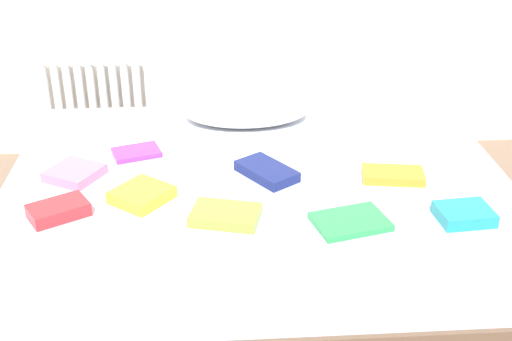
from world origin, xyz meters
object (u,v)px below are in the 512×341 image
textbook_purple (136,152)px  bed (257,226)px  textbook_yellow (142,195)px  textbook_navy (267,171)px  textbook_green (350,222)px  textbook_teal (464,214)px  textbook_lime (226,215)px  textbook_red (58,210)px  radiator (93,100)px  textbook_pink (75,173)px  textbook_orange (393,175)px  textbook_white (310,146)px  pillow (246,110)px

textbook_purple → bed: bearing=-39.3°
textbook_yellow → textbook_navy: (0.47, 0.16, -0.00)m
bed → textbook_yellow: textbook_yellow is taller
bed → textbook_green: size_ratio=8.08×
textbook_teal → textbook_lime: (-0.83, 0.06, -0.00)m
textbook_red → radiator: bearing=64.5°
bed → textbook_pink: textbook_pink is taller
textbook_orange → textbook_navy: bearing=-177.9°
textbook_yellow → textbook_pink: textbook_yellow is taller
radiator → textbook_green: (1.13, -1.62, 0.15)m
textbook_navy → textbook_green: bearing=-1.1°
radiator → textbook_white: radiator is taller
textbook_navy → textbook_teal: 0.76m
textbook_purple → textbook_white: (0.73, -0.00, 0.01)m
bed → textbook_navy: size_ratio=8.11×
textbook_red → textbook_pink: size_ratio=1.09×
textbook_navy → textbook_lime: (-0.17, -0.32, -0.00)m
radiator → pillow: size_ratio=0.95×
textbook_green → textbook_white: 0.61m
textbook_navy → textbook_white: (0.20, 0.23, -0.00)m
textbook_green → radiator: bearing=110.3°
bed → textbook_pink: bearing=180.0°
textbook_green → textbook_purple: bearing=127.6°
pillow → textbook_lime: 0.88m
bed → textbook_purple: bearing=158.9°
bed → pillow: 0.60m
textbook_teal → textbook_lime: textbook_teal is taller
textbook_yellow → textbook_navy: 0.50m
textbook_green → textbook_purple: size_ratio=1.31×
bed → textbook_red: bearing=-157.8°
textbook_teal → bed: bearing=143.9°
textbook_yellow → textbook_green: (0.73, -0.22, -0.01)m
bed → textbook_teal: (0.70, -0.41, 0.28)m
pillow → textbook_orange: (0.54, -0.61, -0.04)m
textbook_orange → textbook_green: textbook_orange is taller
textbook_lime → textbook_red: (-0.59, 0.06, 0.01)m
textbook_green → textbook_lime: textbook_lime is taller
textbook_orange → textbook_pink: (-1.24, 0.10, 0.00)m
textbook_white → textbook_teal: bearing=-12.9°
pillow → textbook_navy: size_ratio=2.32×
textbook_yellow → textbook_orange: (0.96, 0.10, -0.01)m
radiator → textbook_orange: bearing=-43.6°
textbook_orange → textbook_navy: (-0.49, 0.06, 0.00)m
radiator → textbook_teal: size_ratio=2.95×
textbook_yellow → textbook_pink: (-0.28, 0.20, -0.00)m
textbook_pink → pillow: bearing=66.0°
textbook_orange → textbook_navy: size_ratio=0.96×
textbook_navy → textbook_green: textbook_navy is taller
pillow → textbook_orange: size_ratio=2.42×
textbook_yellow → textbook_pink: bearing=-176.8°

